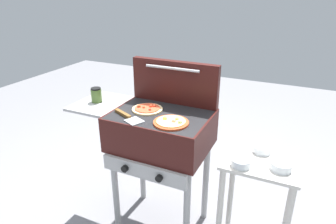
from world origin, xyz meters
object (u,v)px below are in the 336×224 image
at_px(pizza_pepperoni, 147,109).
at_px(spatula, 127,117).
at_px(sauce_jar, 96,95).
at_px(prep_table, 258,189).
at_px(topping_bowl_far, 262,149).
at_px(topping_bowl_near, 281,166).
at_px(grill, 159,133).
at_px(pizza_cheese, 171,122).
at_px(topping_bowl_middle, 241,163).

height_order(pizza_pepperoni, spatula, pizza_pepperoni).
height_order(sauce_jar, prep_table, sauce_jar).
bearing_deg(topping_bowl_far, prep_table, -79.01).
bearing_deg(spatula, topping_bowl_far, 16.67).
distance_m(prep_table, topping_bowl_near, 0.25).
xyz_separation_m(pizza_pepperoni, topping_bowl_far, (0.75, 0.08, -0.17)).
xyz_separation_m(grill, spatula, (-0.15, -0.14, 0.15)).
height_order(prep_table, topping_bowl_far, topping_bowl_far).
relative_size(sauce_jar, prep_table, 0.14).
bearing_deg(spatula, grill, 43.97).
distance_m(pizza_cheese, topping_bowl_near, 0.67).
bearing_deg(prep_table, topping_bowl_middle, -132.93).
xyz_separation_m(topping_bowl_near, topping_bowl_middle, (-0.21, -0.06, 0.00)).
bearing_deg(topping_bowl_near, pizza_cheese, -174.89).
relative_size(prep_table, topping_bowl_near, 6.13).
height_order(pizza_cheese, topping_bowl_far, pizza_cheese).
relative_size(prep_table, topping_bowl_far, 6.68).
height_order(sauce_jar, topping_bowl_near, sauce_jar).
distance_m(pizza_pepperoni, topping_bowl_near, 0.89).
xyz_separation_m(spatula, topping_bowl_middle, (0.72, 0.04, -0.17)).
bearing_deg(prep_table, pizza_pepperoni, 179.01).
relative_size(pizza_cheese, spatula, 0.83).
bearing_deg(topping_bowl_far, grill, -171.54).
bearing_deg(spatula, pizza_pepperoni, 71.32).
bearing_deg(prep_table, topping_bowl_far, 100.99).
xyz_separation_m(sauce_jar, topping_bowl_middle, (1.07, -0.11, -0.21)).
bearing_deg(sauce_jar, pizza_pepperoni, 2.16).
bearing_deg(topping_bowl_middle, grill, 169.50).
bearing_deg(pizza_cheese, topping_bowl_far, 21.38).
bearing_deg(prep_table, pizza_cheese, -168.41).
bearing_deg(spatula, prep_table, 10.18).
height_order(pizza_cheese, prep_table, pizza_cheese).
bearing_deg(prep_table, sauce_jar, -179.91).
distance_m(pizza_pepperoni, topping_bowl_far, 0.77).
relative_size(pizza_pepperoni, spatula, 0.78).
relative_size(pizza_pepperoni, prep_table, 0.28).
distance_m(sauce_jar, spatula, 0.38).
relative_size(sauce_jar, topping_bowl_near, 0.87).
height_order(pizza_cheese, topping_bowl_middle, pizza_cheese).
height_order(prep_table, topping_bowl_near, topping_bowl_near).
distance_m(pizza_cheese, pizza_pepperoni, 0.26).
relative_size(pizza_pepperoni, sauce_jar, 1.98).
relative_size(pizza_pepperoni, topping_bowl_middle, 1.81).
relative_size(topping_bowl_far, topping_bowl_middle, 0.96).
height_order(pizza_cheese, sauce_jar, sauce_jar).
xyz_separation_m(grill, topping_bowl_near, (0.78, -0.05, -0.01)).
height_order(grill, topping_bowl_near, grill).
bearing_deg(sauce_jar, spatula, -22.78).
relative_size(prep_table, topping_bowl_middle, 6.39).
xyz_separation_m(pizza_cheese, prep_table, (0.54, 0.11, -0.39)).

